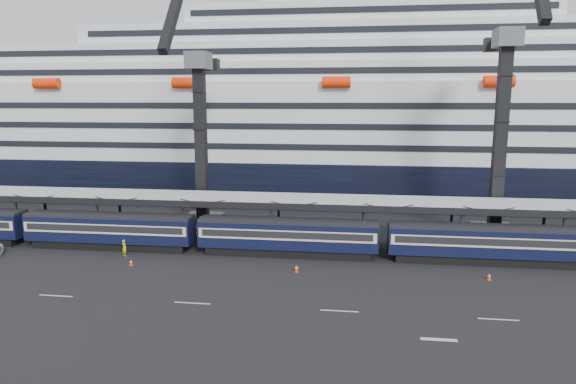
# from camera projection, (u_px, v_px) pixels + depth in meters

# --- Properties ---
(ground) EXTENTS (260.00, 260.00, 0.00)m
(ground) POSITION_uv_depth(u_px,v_px,m) (364.00, 293.00, 44.03)
(ground) COLOR black
(ground) RESTS_ON ground
(lane_markings) EXTENTS (111.00, 4.27, 0.02)m
(lane_markings) POSITION_uv_depth(u_px,v_px,m) (477.00, 325.00, 37.86)
(lane_markings) COLOR beige
(lane_markings) RESTS_ON ground
(train) EXTENTS (133.05, 3.00, 4.05)m
(train) POSITION_uv_depth(u_px,v_px,m) (319.00, 236.00, 53.99)
(train) COLOR black
(train) RESTS_ON ground
(canopy) EXTENTS (130.00, 6.25, 5.53)m
(canopy) POSITION_uv_depth(u_px,v_px,m) (364.00, 202.00, 56.74)
(canopy) COLOR #A2A5AB
(canopy) RESTS_ON ground
(cruise_ship) EXTENTS (214.09, 28.84, 34.00)m
(cruise_ship) POSITION_uv_depth(u_px,v_px,m) (356.00, 124.00, 86.82)
(cruise_ship) COLOR black
(cruise_ship) RESTS_ON ground
(crane_dark_near) EXTENTS (4.50, 17.75, 35.08)m
(crane_dark_near) POSITION_uv_depth(u_px,v_px,m) (200.00, 137.00, 62.63)
(crane_dark_near) COLOR #505358
(crane_dark_near) RESTS_ON ground
(crane_dark_mid) EXTENTS (4.50, 18.24, 39.64)m
(crane_dark_mid) POSITION_uv_depth(u_px,v_px,m) (502.00, 127.00, 56.84)
(crane_dark_mid) COLOR #505358
(crane_dark_mid) RESTS_ON ground
(worker) EXTENTS (0.78, 0.72, 1.78)m
(worker) POSITION_uv_depth(u_px,v_px,m) (124.00, 248.00, 54.43)
(worker) COLOR #ADD90B
(worker) RESTS_ON ground
(traffic_cone_c) EXTENTS (0.34, 0.34, 0.68)m
(traffic_cone_c) POSITION_uv_depth(u_px,v_px,m) (131.00, 262.00, 51.39)
(traffic_cone_c) COLOR #FF3008
(traffic_cone_c) RESTS_ON ground
(traffic_cone_d) EXTENTS (0.40, 0.40, 0.81)m
(traffic_cone_d) POSITION_uv_depth(u_px,v_px,m) (297.00, 268.00, 49.41)
(traffic_cone_d) COLOR #FF3008
(traffic_cone_d) RESTS_ON ground
(traffic_cone_e) EXTENTS (0.36, 0.36, 0.73)m
(traffic_cone_e) POSITION_uv_depth(u_px,v_px,m) (489.00, 276.00, 47.24)
(traffic_cone_e) COLOR #FF3008
(traffic_cone_e) RESTS_ON ground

